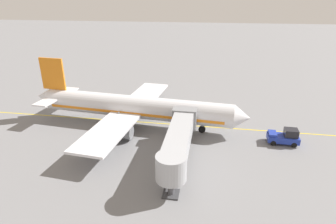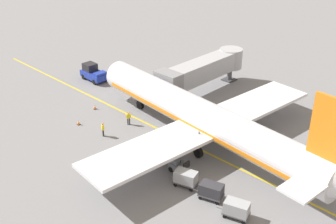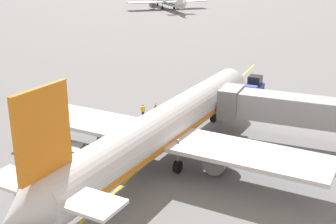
{
  "view_description": "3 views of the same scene",
  "coord_description": "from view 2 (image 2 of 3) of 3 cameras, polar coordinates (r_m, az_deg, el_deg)",
  "views": [
    {
      "loc": [
        42.6,
        11.51,
        20.25
      ],
      "look_at": [
        1.85,
        4.78,
        3.01
      ],
      "focal_mm": 29.74,
      "sensor_mm": 36.0,
      "label": 1
    },
    {
      "loc": [
        -30.26,
        -26.31,
        24.39
      ],
      "look_at": [
        -0.94,
        2.2,
        3.52
      ],
      "focal_mm": 44.76,
      "sensor_mm": 36.0,
      "label": 2
    },
    {
      "loc": [
        16.46,
        -35.46,
        17.76
      ],
      "look_at": [
        -0.92,
        4.7,
        2.5
      ],
      "focal_mm": 47.92,
      "sensor_mm": 36.0,
      "label": 3
    }
  ],
  "objects": [
    {
      "name": "ground_crew_loader",
      "position": [
        43.55,
        -1.26,
        -5.53
      ],
      "size": [
        0.24,
        0.72,
        1.69
      ],
      "color": "#232328",
      "rests_on": "ground"
    },
    {
      "name": "baggage_cart_front",
      "position": [
        39.98,
        2.43,
        -8.89
      ],
      "size": [
        1.9,
        2.97,
        1.58
      ],
      "color": "#4C4C51",
      "rests_on": "ground"
    },
    {
      "name": "parked_airliner",
      "position": [
        45.56,
        4.81,
        -0.8
      ],
      "size": [
        30.35,
        37.35,
        10.63
      ],
      "color": "silver",
      "rests_on": "ground"
    },
    {
      "name": "baggage_cart_second_in_train",
      "position": [
        38.59,
        5.92,
        -10.53
      ],
      "size": [
        1.9,
        2.97,
        1.58
      ],
      "color": "#4C4C51",
      "rests_on": "ground"
    },
    {
      "name": "pushback_tractor",
      "position": [
        63.96,
        -10.11,
        5.25
      ],
      "size": [
        2.35,
        4.47,
        2.4
      ],
      "color": "#1E339E",
      "rests_on": "ground"
    },
    {
      "name": "baggage_tug_lead",
      "position": [
        41.81,
        1.71,
        -7.47
      ],
      "size": [
        1.31,
        2.52,
        1.62
      ],
      "color": "slate",
      "rests_on": "ground"
    },
    {
      "name": "ground_crew_wing_walker",
      "position": [
        48.42,
        -8.86,
        -2.26
      ],
      "size": [
        0.37,
        0.7,
        1.69
      ],
      "color": "#232328",
      "rests_on": "ground"
    },
    {
      "name": "safety_cone_nose_left",
      "position": [
        51.69,
        -12.08,
        -1.4
      ],
      "size": [
        0.36,
        0.36,
        0.59
      ],
      "color": "black",
      "rests_on": "ground"
    },
    {
      "name": "ground_crew_marshaller",
      "position": [
        50.51,
        -5.4,
        -0.74
      ],
      "size": [
        0.65,
        0.48,
        1.69
      ],
      "color": "#232328",
      "rests_on": "ground"
    },
    {
      "name": "gate_lead_in_line",
      "position": [
        46.93,
        2.73,
        -4.3
      ],
      "size": [
        0.24,
        80.0,
        0.01
      ],
      "primitive_type": "cube",
      "color": "gold",
      "rests_on": "ground"
    },
    {
      "name": "safety_cone_nose_right",
      "position": [
        55.11,
        -9.93,
        0.67
      ],
      "size": [
        0.36,
        0.36,
        0.59
      ],
      "color": "black",
      "rests_on": "ground"
    },
    {
      "name": "ground_plane",
      "position": [
        46.93,
        2.73,
        -4.31
      ],
      "size": [
        400.0,
        400.0,
        0.0
      ],
      "primitive_type": "plane",
      "color": "slate"
    },
    {
      "name": "jet_bridge",
      "position": [
        58.0,
        4.81,
        5.78
      ],
      "size": [
        15.84,
        3.5,
        4.98
      ],
      "color": "#A8AAAF",
      "rests_on": "ground"
    },
    {
      "name": "baggage_cart_third_in_train",
      "position": [
        36.91,
        9.33,
        -12.82
      ],
      "size": [
        1.9,
        2.97,
        1.58
      ],
      "color": "#4C4C51",
      "rests_on": "ground"
    }
  ]
}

